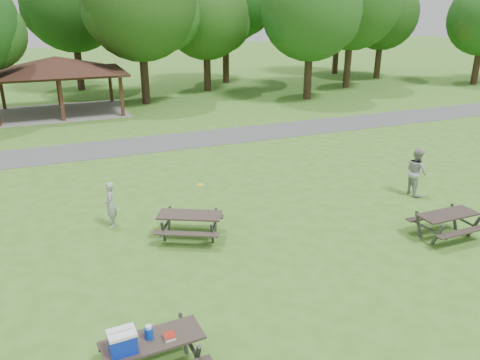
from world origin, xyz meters
The scene contains 16 objects.
ground centered at (0.00, 0.00, 0.00)m, with size 160.00×160.00×0.00m, color #3C7321.
asphalt_path centered at (0.00, 14.00, 0.01)m, with size 120.00×3.20×0.02m, color #4B4B4E.
pavilion centered at (-4.00, 24.00, 3.06)m, with size 8.60×7.01×3.76m.
tree_row_e centered at (2.10, 25.03, 6.78)m, with size 8.40×8.00×11.02m.
tree_row_f centered at (8.09, 28.53, 5.84)m, with size 7.35×7.00×9.55m.
tree_row_g centered at (14.09, 22.03, 6.33)m, with size 7.77×7.40×10.25m.
tree_row_h centered at (20.10, 25.53, 7.03)m, with size 8.61×8.20×11.37m.
tree_row_i centered at (26.08, 29.03, 5.91)m, with size 7.14×6.80×9.52m.
tree_deep_b centered at (-1.90, 33.03, 6.89)m, with size 8.40×8.00×11.13m.
tree_deep_d centered at (24.10, 33.53, 7.03)m, with size 8.40×8.00×11.27m.
picnic_table_near centered at (-3.61, -2.38, 0.78)m, with size 2.04×1.67×1.36m.
picnic_table_middle centered at (-1.11, 2.97, 0.63)m, with size 2.46×2.29×0.85m.
picnic_table_far centered at (6.39, -0.01, 0.62)m, with size 1.93×1.57×0.84m.
frisbee_in_flight centered at (-0.31, 4.36, 1.19)m, with size 0.27×0.27×0.02m.
frisbee_thrower centered at (-3.28, 4.77, 0.78)m, with size 0.57×0.37×1.55m, color #A3A3A6.
frisbee_catcher centered at (7.98, 3.21, 0.92)m, with size 0.90×0.70×1.85m, color #A2A2A4.
Camera 1 is at (-4.65, -9.86, 6.92)m, focal length 35.00 mm.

